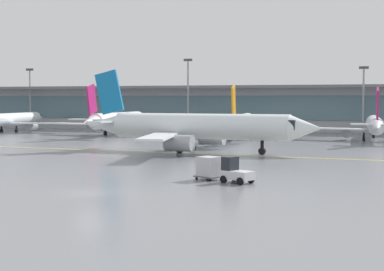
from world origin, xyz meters
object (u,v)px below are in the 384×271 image
at_px(gate_airplane_0, 12,120).
at_px(apron_light_mast_0, 30,96).
at_px(gate_airplane_1, 117,120).
at_px(gate_airplane_2, 241,123).
at_px(baggage_tug, 235,172).
at_px(gate_airplane_3, 375,125).
at_px(taxiing_regional_jet, 197,127).
at_px(cargo_dolly_lead, 209,167).
at_px(apron_light_mast_2, 363,97).
at_px(apron_light_mast_1, 188,92).

bearing_deg(gate_airplane_0, apron_light_mast_0, 16.78).
xyz_separation_m(gate_airplane_1, gate_airplane_2, (24.00, -1.85, -0.09)).
bearing_deg(baggage_tug, gate_airplane_3, 105.27).
bearing_deg(gate_airplane_2, taxiing_regional_jet, 175.46).
bearing_deg(gate_airplane_2, cargo_dolly_lead, -176.18).
bearing_deg(apron_light_mast_2, cargo_dolly_lead, -98.32).
bearing_deg(baggage_tug, gate_airplane_0, 160.56).
distance_m(gate_airplane_0, taxiing_regional_jet, 60.54).
relative_size(baggage_tug, apron_light_mast_0, 0.21).
distance_m(baggage_tug, apron_light_mast_0, 100.79).
bearing_deg(apron_light_mast_1, cargo_dolly_lead, -71.37).
bearing_deg(apron_light_mast_1, apron_light_mast_2, -0.04).
relative_size(gate_airplane_0, apron_light_mast_1, 1.70).
height_order(gate_airplane_3, cargo_dolly_lead, gate_airplane_3).
height_order(gate_airplane_0, gate_airplane_1, gate_airplane_1).
distance_m(gate_airplane_1, baggage_tug, 67.58).
relative_size(gate_airplane_3, apron_light_mast_2, 1.99).
xyz_separation_m(gate_airplane_3, apron_light_mast_2, (-2.34, 17.57, 4.61)).
distance_m(gate_airplane_1, cargo_dolly_lead, 65.20).
xyz_separation_m(gate_airplane_2, gate_airplane_3, (22.05, 0.56, -0.14)).
bearing_deg(gate_airplane_3, gate_airplane_2, 89.29).
distance_m(gate_airplane_0, apron_light_mast_0, 16.54).
bearing_deg(gate_airplane_1, cargo_dolly_lead, -150.41).
relative_size(gate_airplane_2, baggage_tug, 9.23).
relative_size(gate_airplane_2, cargo_dolly_lead, 10.52).
relative_size(taxiing_regional_jet, apron_light_mast_0, 2.36).
relative_size(apron_light_mast_0, apron_light_mast_2, 1.06).
relative_size(gate_airplane_0, gate_airplane_2, 0.94).
height_order(gate_airplane_1, gate_airplane_3, gate_airplane_1).
bearing_deg(apron_light_mast_0, gate_airplane_1, -32.06).
height_order(gate_airplane_2, apron_light_mast_0, apron_light_mast_0).
height_order(cargo_dolly_lead, apron_light_mast_1, apron_light_mast_1).
distance_m(gate_airplane_3, apron_light_mast_0, 78.83).
distance_m(gate_airplane_1, taxiing_regional_jet, 39.39).
height_order(gate_airplane_1, apron_light_mast_2, apron_light_mast_2).
distance_m(gate_airplane_0, baggage_tug, 86.24).
bearing_deg(apron_light_mast_0, gate_airplane_2, -20.92).
relative_size(gate_airplane_1, gate_airplane_3, 1.09).
relative_size(cargo_dolly_lead, apron_light_mast_0, 0.19).
height_order(gate_airplane_1, baggage_tug, gate_airplane_1).
height_order(taxiing_regional_jet, apron_light_mast_0, apron_light_mast_0).
bearing_deg(gate_airplane_3, gate_airplane_0, 83.74).
relative_size(gate_airplane_3, apron_light_mast_1, 1.71).
relative_size(gate_airplane_3, taxiing_regional_jet, 0.80).
bearing_deg(apron_light_mast_2, gate_airplane_3, -82.41).
xyz_separation_m(baggage_tug, apron_light_mast_2, (8.05, 73.64, 6.28)).
relative_size(gate_airplane_0, cargo_dolly_lead, 9.92).
bearing_deg(gate_airplane_3, apron_light_mast_0, 73.06).
height_order(gate_airplane_3, apron_light_mast_0, apron_light_mast_0).
bearing_deg(apron_light_mast_1, taxiing_regional_jet, -71.33).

